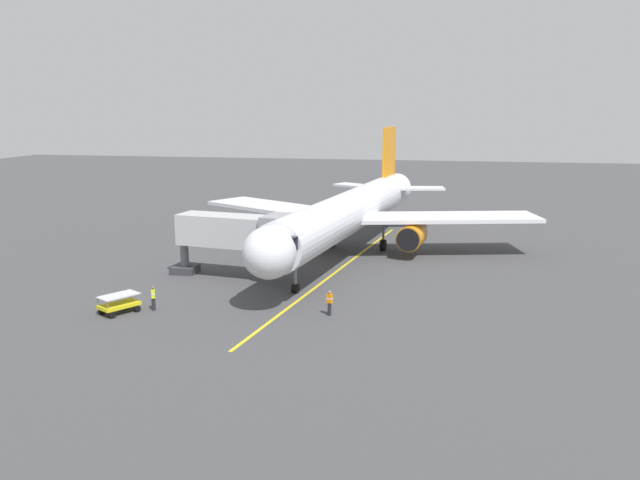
% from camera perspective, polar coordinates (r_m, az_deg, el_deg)
% --- Properties ---
extents(ground_plane, '(220.00, 220.00, 0.00)m').
position_cam_1_polar(ground_plane, '(64.08, 3.49, -0.79)').
color(ground_plane, '#424244').
extents(apron_lead_in_line, '(6.26, 39.58, 0.01)m').
position_cam_1_polar(apron_lead_in_line, '(55.64, 1.59, -2.68)').
color(apron_lead_in_line, yellow).
rests_on(apron_lead_in_line, ground).
extents(airplane, '(34.41, 40.27, 11.50)m').
position_cam_1_polar(airplane, '(60.90, 2.61, 2.40)').
color(airplane, silver).
rests_on(airplane, ground).
extents(jet_bridge, '(11.52, 4.43, 5.40)m').
position_cam_1_polar(jet_bridge, '(52.54, -6.63, 0.59)').
color(jet_bridge, '#B7B7BC').
rests_on(jet_bridge, ground).
extents(ground_crew_marshaller, '(0.40, 0.47, 1.71)m').
position_cam_1_polar(ground_crew_marshaller, '(46.14, -14.40, -4.93)').
color(ground_crew_marshaller, '#23232D').
rests_on(ground_crew_marshaller, ground).
extents(ground_crew_wing_walker, '(0.46, 0.37, 1.71)m').
position_cam_1_polar(ground_crew_wing_walker, '(43.64, 0.84, -5.51)').
color(ground_crew_wing_walker, '#23232D').
rests_on(ground_crew_wing_walker, ground).
extents(baggage_cart_near_nose, '(2.55, 2.95, 1.27)m').
position_cam_1_polar(baggage_cart_near_nose, '(46.25, -17.19, -5.35)').
color(baggage_cart_near_nose, yellow).
rests_on(baggage_cart_near_nose, ground).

